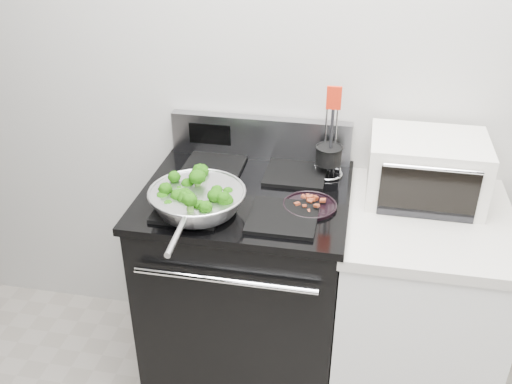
% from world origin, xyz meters
% --- Properties ---
extents(back_wall, '(4.00, 0.02, 2.70)m').
position_xyz_m(back_wall, '(0.00, 1.75, 1.35)').
color(back_wall, '#B6B3AC').
rests_on(back_wall, ground).
extents(gas_range, '(0.79, 0.69, 1.13)m').
position_xyz_m(gas_range, '(-0.30, 1.41, 0.49)').
color(gas_range, black).
rests_on(gas_range, floor).
extents(counter, '(0.62, 0.68, 0.92)m').
position_xyz_m(counter, '(0.39, 1.41, 0.46)').
color(counter, white).
rests_on(counter, floor).
extents(skillet, '(0.35, 0.56, 0.07)m').
position_xyz_m(skillet, '(-0.44, 1.23, 1.00)').
color(skillet, silver).
rests_on(skillet, gas_range).
extents(broccoli_pile, '(0.27, 0.27, 0.10)m').
position_xyz_m(broccoli_pile, '(-0.44, 1.23, 1.02)').
color(broccoli_pile, black).
rests_on(broccoli_pile, skillet).
extents(bacon_plate, '(0.20, 0.20, 0.04)m').
position_xyz_m(bacon_plate, '(-0.05, 1.34, 0.97)').
color(bacon_plate, black).
rests_on(bacon_plate, gas_range).
extents(utensil_holder, '(0.12, 0.12, 0.38)m').
position_xyz_m(utensil_holder, '(-0.00, 1.61, 1.02)').
color(utensil_holder, silver).
rests_on(utensil_holder, gas_range).
extents(toaster_oven, '(0.43, 0.33, 0.24)m').
position_xyz_m(toaster_oven, '(0.37, 1.55, 1.04)').
color(toaster_oven, white).
rests_on(toaster_oven, counter).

